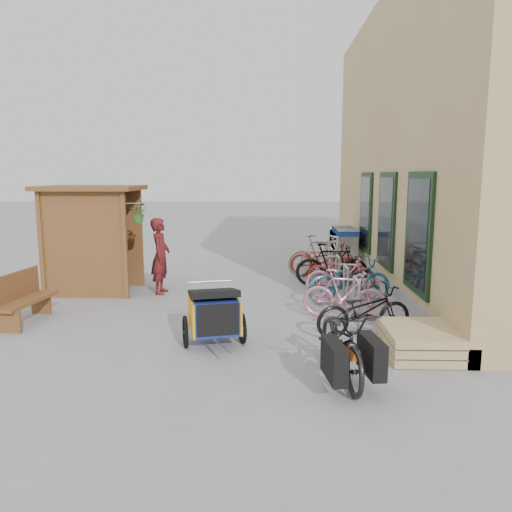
{
  "coord_description": "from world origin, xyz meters",
  "views": [
    {
      "loc": [
        0.78,
        -8.55,
        2.66
      ],
      "look_at": [
        0.5,
        1.5,
        1.0
      ],
      "focal_mm": 35.0,
      "sensor_mm": 36.0,
      "label": 1
    }
  ],
  "objects_px": {
    "person_kiosk": "(161,256)",
    "bike_3": "(342,278)",
    "kiosk": "(89,224)",
    "bike_5": "(332,265)",
    "bike_7": "(320,255)",
    "shopping_carts": "(342,241)",
    "bike_2": "(349,280)",
    "pallet_stack": "(419,341)",
    "bench": "(21,297)",
    "cargo_bike": "(343,342)",
    "bike_1": "(345,294)",
    "child_trailer": "(214,312)",
    "bike_6": "(324,260)",
    "bike_4": "(341,271)",
    "bike_0": "(364,311)"
  },
  "relations": [
    {
      "from": "pallet_stack",
      "to": "bench",
      "type": "xyz_separation_m",
      "value": [
        -6.67,
        1.43,
        0.26
      ]
    },
    {
      "from": "bike_5",
      "to": "bike_7",
      "type": "height_order",
      "value": "bike_7"
    },
    {
      "from": "person_kiosk",
      "to": "bike_5",
      "type": "height_order",
      "value": "person_kiosk"
    },
    {
      "from": "kiosk",
      "to": "person_kiosk",
      "type": "height_order",
      "value": "kiosk"
    },
    {
      "from": "bike_0",
      "to": "kiosk",
      "type": "bearing_deg",
      "value": 45.64
    },
    {
      "from": "bike_5",
      "to": "bike_6",
      "type": "distance_m",
      "value": 0.97
    },
    {
      "from": "bike_0",
      "to": "bike_6",
      "type": "distance_m",
      "value": 4.71
    },
    {
      "from": "bench",
      "to": "bike_5",
      "type": "xyz_separation_m",
      "value": [
        5.94,
        3.15,
        0.05
      ]
    },
    {
      "from": "bike_2",
      "to": "pallet_stack",
      "type": "bearing_deg",
      "value": 175.06
    },
    {
      "from": "cargo_bike",
      "to": "kiosk",
      "type": "bearing_deg",
      "value": 128.77
    },
    {
      "from": "cargo_bike",
      "to": "bike_1",
      "type": "xyz_separation_m",
      "value": [
        0.43,
        2.73,
        -0.02
      ]
    },
    {
      "from": "bench",
      "to": "cargo_bike",
      "type": "bearing_deg",
      "value": -15.97
    },
    {
      "from": "shopping_carts",
      "to": "bike_5",
      "type": "height_order",
      "value": "shopping_carts"
    },
    {
      "from": "bike_4",
      "to": "bike_7",
      "type": "bearing_deg",
      "value": 29.71
    },
    {
      "from": "person_kiosk",
      "to": "bike_7",
      "type": "height_order",
      "value": "person_kiosk"
    },
    {
      "from": "child_trailer",
      "to": "pallet_stack",
      "type": "bearing_deg",
      "value": -20.97
    },
    {
      "from": "child_trailer",
      "to": "bike_5",
      "type": "xyz_separation_m",
      "value": [
        2.36,
        4.21,
        -0.01
      ]
    },
    {
      "from": "shopping_carts",
      "to": "bike_1",
      "type": "bearing_deg",
      "value": -97.67
    },
    {
      "from": "bike_6",
      "to": "bike_7",
      "type": "height_order",
      "value": "bike_7"
    },
    {
      "from": "bench",
      "to": "bike_7",
      "type": "bearing_deg",
      "value": 44.51
    },
    {
      "from": "kiosk",
      "to": "bike_6",
      "type": "relative_size",
      "value": 1.41
    },
    {
      "from": "child_trailer",
      "to": "bike_3",
      "type": "xyz_separation_m",
      "value": [
        2.42,
        2.93,
        -0.06
      ]
    },
    {
      "from": "shopping_carts",
      "to": "bike_0",
      "type": "xyz_separation_m",
      "value": [
        -0.67,
        -7.19,
        -0.2
      ]
    },
    {
      "from": "kiosk",
      "to": "shopping_carts",
      "type": "bearing_deg",
      "value": 33.51
    },
    {
      "from": "person_kiosk",
      "to": "bike_3",
      "type": "distance_m",
      "value": 4.03
    },
    {
      "from": "cargo_bike",
      "to": "person_kiosk",
      "type": "xyz_separation_m",
      "value": [
        -3.39,
        4.64,
        0.36
      ]
    },
    {
      "from": "bike_7",
      "to": "bike_0",
      "type": "bearing_deg",
      "value": 165.77
    },
    {
      "from": "kiosk",
      "to": "bike_0",
      "type": "xyz_separation_m",
      "value": [
        5.61,
        -3.03,
        -1.12
      ]
    },
    {
      "from": "shopping_carts",
      "to": "bike_0",
      "type": "height_order",
      "value": "shopping_carts"
    },
    {
      "from": "person_kiosk",
      "to": "bike_6",
      "type": "distance_m",
      "value": 4.25
    },
    {
      "from": "person_kiosk",
      "to": "bike_3",
      "type": "xyz_separation_m",
      "value": [
        3.99,
        -0.45,
        -0.38
      ]
    },
    {
      "from": "bench",
      "to": "bike_2",
      "type": "bearing_deg",
      "value": 21.7
    },
    {
      "from": "kiosk",
      "to": "bike_5",
      "type": "distance_m",
      "value": 5.68
    },
    {
      "from": "bike_4",
      "to": "bike_1",
      "type": "bearing_deg",
      "value": -169.31
    },
    {
      "from": "bike_5",
      "to": "bike_7",
      "type": "xyz_separation_m",
      "value": [
        -0.16,
        1.25,
        0.03
      ]
    },
    {
      "from": "bike_1",
      "to": "bike_3",
      "type": "relative_size",
      "value": 0.99
    },
    {
      "from": "cargo_bike",
      "to": "bike_4",
      "type": "xyz_separation_m",
      "value": [
        0.71,
        5.18,
        -0.07
      ]
    },
    {
      "from": "bench",
      "to": "bike_4",
      "type": "distance_m",
      "value": 6.76
    },
    {
      "from": "bike_5",
      "to": "bike_6",
      "type": "bearing_deg",
      "value": 7.26
    },
    {
      "from": "bike_6",
      "to": "bike_7",
      "type": "xyz_separation_m",
      "value": [
        -0.06,
        0.29,
        0.09
      ]
    },
    {
      "from": "bike_2",
      "to": "kiosk",
      "type": "bearing_deg",
      "value": 65.81
    },
    {
      "from": "bike_0",
      "to": "bike_1",
      "type": "height_order",
      "value": "bike_1"
    },
    {
      "from": "bike_1",
      "to": "bike_7",
      "type": "relative_size",
      "value": 0.85
    },
    {
      "from": "bike_1",
      "to": "bike_4",
      "type": "xyz_separation_m",
      "value": [
        0.28,
        2.45,
        -0.05
      ]
    },
    {
      "from": "child_trailer",
      "to": "bike_2",
      "type": "xyz_separation_m",
      "value": [
        2.52,
        2.64,
        -0.05
      ]
    },
    {
      "from": "bench",
      "to": "bike_1",
      "type": "xyz_separation_m",
      "value": [
        5.84,
        0.41,
        -0.0
      ]
    },
    {
      "from": "person_kiosk",
      "to": "bike_3",
      "type": "relative_size",
      "value": 1.08
    },
    {
      "from": "bike_1",
      "to": "bike_3",
      "type": "xyz_separation_m",
      "value": [
        0.16,
        1.46,
        0.01
      ]
    },
    {
      "from": "bike_4",
      "to": "child_trailer",
      "type": "bearing_deg",
      "value": 164.41
    },
    {
      "from": "bench",
      "to": "bike_1",
      "type": "relative_size",
      "value": 0.96
    }
  ]
}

